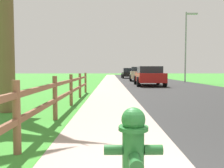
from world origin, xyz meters
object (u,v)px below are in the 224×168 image
(parked_suv_red, at_px, (149,76))
(parked_car_beige, at_px, (139,74))
(fire_hydrant, at_px, (133,155))
(parked_car_black, at_px, (129,73))
(street_lamp, at_px, (187,41))

(parked_suv_red, distance_m, parked_car_beige, 8.04)
(fire_hydrant, relative_size, parked_car_black, 0.20)
(parked_suv_red, bearing_deg, fire_hydrant, -99.92)
(parked_suv_red, bearing_deg, street_lamp, 46.41)
(fire_hydrant, distance_m, parked_car_black, 33.16)
(fire_hydrant, relative_size, parked_car_beige, 0.19)
(parked_car_black, xyz_separation_m, street_lamp, (4.67, -12.31, 3.25))
(parked_car_black, bearing_deg, parked_car_beige, -87.16)
(parked_car_black, bearing_deg, fire_hydrant, -94.43)
(parked_car_beige, xyz_separation_m, street_lamp, (4.23, -3.41, 3.21))
(parked_car_beige, height_order, street_lamp, street_lamp)
(parked_suv_red, distance_m, street_lamp, 7.17)
(fire_hydrant, height_order, parked_car_black, parked_car_black)
(parked_car_beige, height_order, parked_car_black, parked_car_beige)
(parked_suv_red, relative_size, street_lamp, 0.67)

